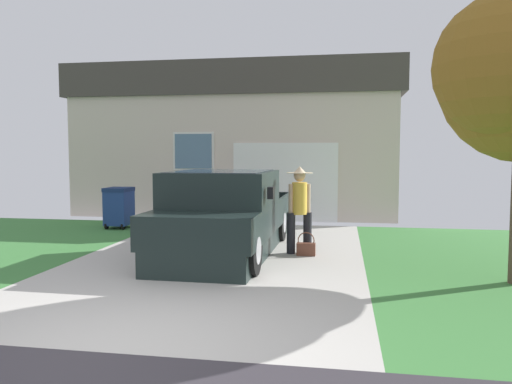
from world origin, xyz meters
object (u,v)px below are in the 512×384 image
Objects in this scene: house_with_garage at (242,141)px; wheeled_trash_bin at (119,206)px; person_with_hat at (299,206)px; pickup_truck at (224,217)px; handbag at (306,248)px.

house_with_garage is 9.66× the size of wheeled_trash_bin.
person_with_hat is at bearing -70.20° from house_with_garage.
house_with_garage is (-1.13, 7.40, 1.61)m from pickup_truck.
person_with_hat reaches higher than pickup_truck.
handbag is 5.72m from wheeled_trash_bin.
house_with_garage is at bearing -90.32° from person_with_hat.
pickup_truck is at bearing -39.43° from wheeled_trash_bin.
person_with_hat is 1.61× the size of wheeled_trash_bin.
pickup_truck is 1.47m from person_with_hat.
person_with_hat is at bearing 125.23° from handbag.
pickup_truck is at bearing -81.33° from house_with_garage.
wheeled_trash_bin reaches higher than handbag.
pickup_truck is 0.51× the size of house_with_garage.
house_with_garage reaches higher than person_with_hat.
wheeled_trash_bin is at bearing -47.21° from person_with_hat.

